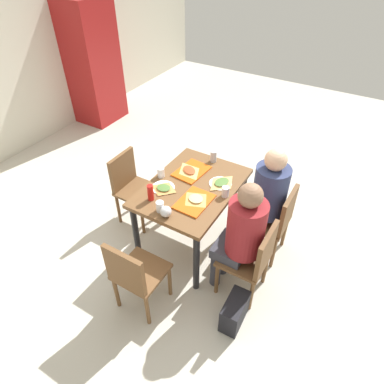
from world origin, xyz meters
TOP-DOWN VIEW (x-y plane):
  - ground_plane at (0.00, 0.00)m, footprint 10.00×10.00m
  - main_table at (0.00, 0.00)m, footprint 1.11×0.80m
  - chair_near_left at (-0.28, -0.78)m, footprint 0.40×0.40m
  - chair_near_right at (0.28, -0.78)m, footprint 0.40×0.40m
  - chair_far_side at (0.00, 0.78)m, footprint 0.40×0.40m
  - chair_left_end at (-0.94, 0.00)m, footprint 0.40×0.40m
  - person_in_red at (-0.28, -0.64)m, footprint 0.32×0.42m
  - person_in_brown_jacket at (0.28, -0.64)m, footprint 0.32×0.42m
  - tray_red_near at (-0.19, -0.14)m, footprint 0.37×0.27m
  - tray_red_far at (0.19, 0.12)m, footprint 0.38×0.29m
  - paper_plate_center at (-0.17, 0.22)m, footprint 0.22×0.22m
  - paper_plate_near_edge at (0.17, -0.22)m, footprint 0.22×0.22m
  - pizza_slice_a at (-0.17, -0.14)m, footprint 0.24×0.25m
  - pizza_slice_b at (0.17, 0.13)m, footprint 0.26×0.28m
  - pizza_slice_c at (-0.19, 0.20)m, footprint 0.18×0.21m
  - pizza_slice_d at (0.17, -0.23)m, footprint 0.26×0.22m
  - plastic_cup_a at (-0.03, 0.34)m, footprint 0.07×0.07m
  - plastic_cup_b at (0.03, -0.34)m, footprint 0.07×0.07m
  - plastic_cup_c at (-0.45, 0.06)m, footprint 0.07×0.07m
  - soda_can at (0.47, 0.02)m, footprint 0.07×0.07m
  - condiment_bottle at (-0.36, 0.22)m, footprint 0.06×0.06m
  - foil_bundle at (-0.47, -0.02)m, footprint 0.10×0.10m
  - handbag at (-0.63, -0.80)m, footprint 0.33×0.17m
  - drink_fridge at (1.71, 2.85)m, footprint 0.70×0.60m

SIDE VIEW (x-z plane):
  - ground_plane at x=0.00m, z-range -0.02..0.00m
  - handbag at x=-0.63m, z-range 0.00..0.28m
  - chair_near_left at x=-0.28m, z-range 0.07..0.90m
  - chair_near_right at x=0.28m, z-range 0.07..0.90m
  - chair_far_side at x=0.00m, z-range 0.07..0.90m
  - chair_left_end at x=-0.94m, z-range 0.07..0.90m
  - main_table at x=0.00m, z-range 0.28..1.05m
  - person_in_red at x=-0.28m, z-range 0.11..1.35m
  - person_in_brown_jacket at x=0.28m, z-range 0.11..1.35m
  - paper_plate_center at x=-0.17m, z-range 0.77..0.78m
  - paper_plate_near_edge at x=0.17m, z-range 0.77..0.78m
  - tray_red_near at x=-0.19m, z-range 0.77..0.79m
  - tray_red_far at x=0.19m, z-range 0.77..0.79m
  - pizza_slice_d at x=0.17m, z-range 0.78..0.80m
  - pizza_slice_c at x=-0.19m, z-range 0.78..0.80m
  - pizza_slice_a at x=-0.17m, z-range 0.78..0.80m
  - pizza_slice_b at x=0.17m, z-range 0.78..0.80m
  - plastic_cup_a at x=-0.03m, z-range 0.77..0.87m
  - plastic_cup_b at x=0.03m, z-range 0.77..0.87m
  - plastic_cup_c at x=-0.45m, z-range 0.77..0.87m
  - foil_bundle at x=-0.47m, z-range 0.77..0.87m
  - soda_can at x=0.47m, z-range 0.77..0.89m
  - condiment_bottle at x=-0.36m, z-range 0.77..0.93m
  - drink_fridge at x=1.71m, z-range 0.00..1.90m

